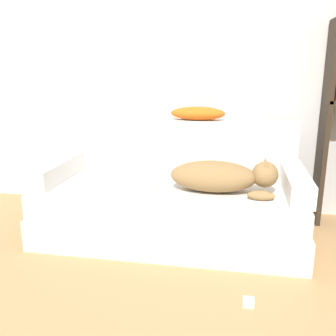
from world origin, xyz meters
The scene contains 9 objects.
wall_back centered at (0.00, 2.70, 1.35)m, with size 7.67×0.06×2.70m.
couch centered at (-0.21, 2.02, 0.20)m, with size 1.90×0.93×0.40m.
couch_backrest centered at (-0.21, 2.41, 0.61)m, with size 1.86×0.15×0.42m.
couch_arm_left centered at (-1.09, 2.01, 0.47)m, with size 0.15×0.74×0.15m.
couch_arm_right centered at (0.66, 2.01, 0.47)m, with size 0.15×0.74×0.15m.
dog centered at (0.16, 1.92, 0.51)m, with size 0.73×0.31×0.24m.
laptop centered at (-0.47, 1.96, 0.41)m, with size 0.39×0.29×0.02m.
throw_pillow centered at (-0.06, 2.42, 0.88)m, with size 0.43×0.19×0.11m.
power_adapter centered at (0.35, 1.23, 0.02)m, with size 0.06×0.06×0.03m.
Camera 1 is at (0.25, -0.56, 1.22)m, focal length 40.00 mm.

